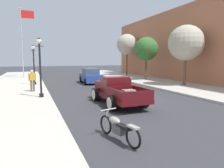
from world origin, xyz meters
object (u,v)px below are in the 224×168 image
at_px(motorcycle_parked, 118,127).
at_px(street_tree_third, 127,45).
at_px(car_background_blue, 90,76).
at_px(flagpole, 23,35).
at_px(pedestrian_sidewalk_left, 32,79).
at_px(street_tree_second, 146,49).
at_px(street_lamp_near, 40,63).
at_px(street_lamp_far, 34,62).
at_px(hotrod_truck_maroon, 116,91).
at_px(street_tree_nearest, 186,43).

height_order(motorcycle_parked, street_tree_third, street_tree_third).
distance_m(car_background_blue, flagpole, 11.82).
bearing_deg(pedestrian_sidewalk_left, flagpole, 93.58).
distance_m(car_background_blue, street_tree_second, 7.62).
bearing_deg(pedestrian_sidewalk_left, motorcycle_parked, -77.01).
height_order(street_lamp_near, street_lamp_far, same).
distance_m(hotrod_truck_maroon, street_lamp_far, 11.17).
height_order(hotrod_truck_maroon, motorcycle_parked, hotrod_truck_maroon).
height_order(pedestrian_sidewalk_left, street_lamp_near, street_lamp_near).
xyz_separation_m(street_lamp_far, flagpole, (-1.03, 8.52, 3.39)).
height_order(hotrod_truck_maroon, street_lamp_far, street_lamp_far).
xyz_separation_m(car_background_blue, pedestrian_sidewalk_left, (-5.95, -4.74, 0.32)).
xyz_separation_m(motorcycle_parked, street_lamp_near, (-1.97, 8.03, 1.94)).
distance_m(flagpole, street_tree_third, 14.74).
height_order(pedestrian_sidewalk_left, street_tree_third, street_tree_third).
xyz_separation_m(motorcycle_parked, street_tree_second, (10.45, 15.42, 3.40)).
relative_size(motorcycle_parked, street_tree_second, 0.41).
distance_m(street_lamp_near, street_lamp_far, 7.25).
distance_m(pedestrian_sidewalk_left, street_tree_second, 14.02).
relative_size(car_background_blue, street_tree_nearest, 0.77).
distance_m(pedestrian_sidewalk_left, street_tree_nearest, 13.96).
xyz_separation_m(street_lamp_near, street_tree_second, (12.42, 7.39, 1.45)).
height_order(car_background_blue, street_lamp_far, street_lamp_far).
bearing_deg(motorcycle_parked, car_background_blue, 77.38).
bearing_deg(pedestrian_sidewalk_left, street_lamp_near, -79.44).
xyz_separation_m(hotrod_truck_maroon, street_tree_second, (8.32, 10.29, 3.08)).
xyz_separation_m(motorcycle_parked, street_tree_third, (11.37, 22.60, 4.45)).
relative_size(motorcycle_parked, street_tree_third, 0.33).
height_order(street_lamp_far, flagpole, flagpole).
bearing_deg(street_tree_second, hotrod_truck_maroon, -128.98).
bearing_deg(street_lamp_near, motorcycle_parked, -76.19).
distance_m(hotrod_truck_maroon, street_tree_second, 13.59).
xyz_separation_m(hotrod_truck_maroon, pedestrian_sidewalk_left, (-4.61, 5.62, 0.33)).
xyz_separation_m(car_background_blue, flagpole, (-6.77, 8.30, 5.00)).
relative_size(pedestrian_sidewalk_left, street_lamp_far, 0.43).
distance_m(motorcycle_parked, car_background_blue, 15.88).
bearing_deg(street_lamp_near, hotrod_truck_maroon, -35.23).
bearing_deg(flagpole, street_tree_third, -4.67).
bearing_deg(street_lamp_far, street_tree_second, 0.67).
distance_m(hotrod_truck_maroon, street_lamp_near, 5.27).
distance_m(hotrod_truck_maroon, street_tree_nearest, 10.50).
bearing_deg(street_tree_second, street_lamp_near, -149.23).
relative_size(street_lamp_near, street_tree_third, 0.61).
bearing_deg(street_tree_second, pedestrian_sidewalk_left, -160.16).
xyz_separation_m(hotrod_truck_maroon, street_tree_nearest, (8.96, 4.31, 3.38)).
relative_size(hotrod_truck_maroon, street_lamp_far, 1.29).
height_order(street_lamp_near, flagpole, flagpole).
bearing_deg(hotrod_truck_maroon, flagpole, 106.20).
relative_size(car_background_blue, street_lamp_far, 1.14).
height_order(street_tree_second, street_tree_third, street_tree_third).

